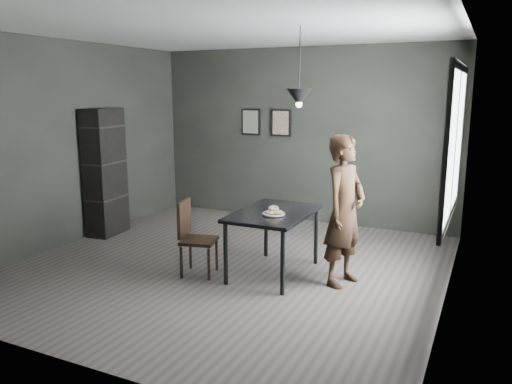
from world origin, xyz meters
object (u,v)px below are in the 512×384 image
at_px(woman, 344,211).
at_px(shelf_unit, 105,172).
at_px(cafe_table, 274,218).
at_px(pendant_lamp, 299,97).
at_px(wood_chair, 192,233).
at_px(white_plate, 274,214).

relative_size(woman, shelf_unit, 0.89).
xyz_separation_m(cafe_table, pendant_lamp, (0.25, 0.10, 1.38)).
relative_size(shelf_unit, pendant_lamp, 2.16).
height_order(cafe_table, shelf_unit, shelf_unit).
height_order(wood_chair, shelf_unit, shelf_unit).
height_order(shelf_unit, pendant_lamp, pendant_lamp).
relative_size(white_plate, woman, 0.14).
distance_m(white_plate, pendant_lamp, 1.33).
bearing_deg(white_plate, pendant_lamp, 52.08).
height_order(cafe_table, woman, woman).
bearing_deg(white_plate, cafe_table, 113.15).
xyz_separation_m(wood_chair, shelf_unit, (-2.07, 0.88, 0.43)).
bearing_deg(cafe_table, woman, 3.90).
bearing_deg(shelf_unit, pendant_lamp, -12.62).
relative_size(woman, pendant_lamp, 1.92).
height_order(cafe_table, pendant_lamp, pendant_lamp).
xyz_separation_m(cafe_table, woman, (0.82, 0.06, 0.16)).
height_order(cafe_table, wood_chair, wood_chair).
bearing_deg(white_plate, wood_chair, -163.05).
bearing_deg(wood_chair, pendant_lamp, 11.05).
bearing_deg(woman, shelf_unit, 99.65).
xyz_separation_m(white_plate, shelf_unit, (-2.98, 0.61, 0.18)).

